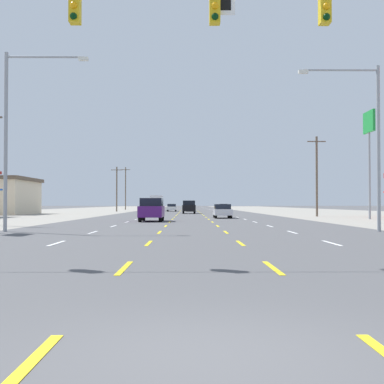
{
  "coord_description": "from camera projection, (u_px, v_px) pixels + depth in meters",
  "views": [
    {
      "loc": [
        -0.25,
        -5.14,
        1.52
      ],
      "look_at": [
        0.28,
        62.86,
        3.05
      ],
      "focal_mm": 48.15,
      "sensor_mm": 36.0,
      "label": 1
    }
  ],
  "objects": [
    {
      "name": "ground_plane",
      "position": [
        190.0,
        215.0,
        71.08
      ],
      "size": [
        572.0,
        572.0,
        0.0
      ],
      "primitive_type": "plane",
      "color": "#4C4C4F"
    },
    {
      "name": "lot_apron_left",
      "position": [
        10.0,
        215.0,
        70.89
      ],
      "size": [
        28.0,
        440.0,
        0.01
      ],
      "primitive_type": "cube",
      "color": "gray",
      "rests_on": "ground"
    },
    {
      "name": "lot_apron_right",
      "position": [
        368.0,
        215.0,
        71.28
      ],
      "size": [
        28.0,
        440.0,
        0.01
      ],
      "primitive_type": "cube",
      "color": "gray",
      "rests_on": "ground"
    },
    {
      "name": "lane_markings",
      "position": [
        189.0,
        211.0,
        109.57
      ],
      "size": [
        10.64,
        227.6,
        0.01
      ],
      "color": "white",
      "rests_on": "ground"
    },
    {
      "name": "signal_span_wire",
      "position": [
        184.0,
        76.0,
        14.44
      ],
      "size": [
        26.0,
        0.53,
        8.69
      ],
      "color": "brown",
      "rests_on": "ground"
    },
    {
      "name": "suv_inner_left_nearest",
      "position": [
        152.0,
        209.0,
        44.01
      ],
      "size": [
        1.98,
        4.9,
        1.98
      ],
      "color": "#4C196B",
      "rests_on": "ground"
    },
    {
      "name": "sedan_inner_right_near",
      "position": [
        222.0,
        211.0,
        53.8
      ],
      "size": [
        1.8,
        4.5,
        1.46
      ],
      "color": "silver",
      "rests_on": "ground"
    },
    {
      "name": "suv_center_turn_mid",
      "position": [
        189.0,
        207.0,
        78.13
      ],
      "size": [
        1.98,
        4.9,
        1.98
      ],
      "color": "black",
      "rests_on": "ground"
    },
    {
      "name": "hatchback_center_turn_midfar",
      "position": [
        190.0,
        207.0,
        99.42
      ],
      "size": [
        1.72,
        3.9,
        1.54
      ],
      "color": "#B28C33",
      "rests_on": "ground"
    },
    {
      "name": "sedan_inner_left_far",
      "position": [
        172.0,
        208.0,
        100.01
      ],
      "size": [
        1.8,
        4.5,
        1.46
      ],
      "color": "white",
      "rests_on": "ground"
    },
    {
      "name": "sedan_far_right_farther",
      "position": [
        223.0,
        207.0,
        105.23
      ],
      "size": [
        1.8,
        4.5,
        1.46
      ],
      "color": "red",
      "rests_on": "ground"
    },
    {
      "name": "box_truck_far_left_farthest",
      "position": [
        157.0,
        202.0,
        107.57
      ],
      "size": [
        2.4,
        7.2,
        3.23
      ],
      "color": "black",
      "rests_on": "ground"
    },
    {
      "name": "pole_sign_right_row_1",
      "position": [
        369.0,
        134.0,
        50.16
      ],
      "size": [
        0.24,
        2.79,
        10.55
      ],
      "color": "gray",
      "rests_on": "ground"
    },
    {
      "name": "streetlight_left_row_0",
      "position": [
        15.0,
        127.0,
        27.92
      ],
      "size": [
        4.55,
        0.26,
        9.77
      ],
      "color": "gray",
      "rests_on": "ground"
    },
    {
      "name": "streetlight_right_row_0",
      "position": [
        369.0,
        134.0,
        28.06
      ],
      "size": [
        4.46,
        0.26,
        9.08
      ],
      "color": "gray",
      "rests_on": "ground"
    },
    {
      "name": "utility_pole_right_row_1",
      "position": [
        317.0,
        175.0,
        60.84
      ],
      "size": [
        2.2,
        0.26,
        9.48
      ],
      "color": "brown",
      "rests_on": "ground"
    },
    {
      "name": "utility_pole_left_row_2",
      "position": [
        117.0,
        188.0,
        98.54
      ],
      "size": [
        2.2,
        0.26,
        8.58
      ],
      "color": "brown",
      "rests_on": "ground"
    },
    {
      "name": "utility_pole_left_row_3",
      "position": [
        126.0,
        188.0,
        124.9
      ],
      "size": [
        2.2,
        0.26,
        10.38
      ],
      "color": "brown",
      "rests_on": "ground"
    }
  ]
}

